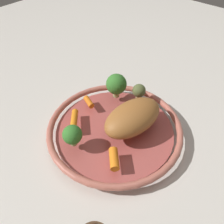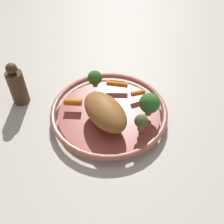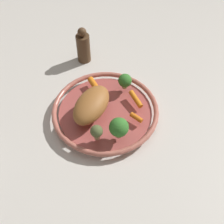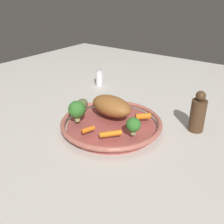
# 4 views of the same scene
# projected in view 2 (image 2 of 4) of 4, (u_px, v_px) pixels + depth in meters

# --- Properties ---
(ground_plane) EXTENTS (2.13, 2.13, 0.00)m
(ground_plane) POSITION_uv_depth(u_px,v_px,m) (109.00, 117.00, 0.80)
(ground_plane) COLOR beige
(serving_bowl) EXTENTS (0.35, 0.35, 0.04)m
(serving_bowl) POSITION_uv_depth(u_px,v_px,m) (109.00, 113.00, 0.79)
(serving_bowl) COLOR #A84C47
(serving_bowl) RESTS_ON ground_plane
(roast_chicken_piece) EXTENTS (0.18, 0.12, 0.07)m
(roast_chicken_piece) POSITION_uv_depth(u_px,v_px,m) (105.00, 111.00, 0.72)
(roast_chicken_piece) COLOR #9B5F2C
(roast_chicken_piece) RESTS_ON serving_bowl
(baby_carrot_near_rim) EXTENTS (0.05, 0.05, 0.02)m
(baby_carrot_near_rim) POSITION_uv_depth(u_px,v_px,m) (73.00, 102.00, 0.78)
(baby_carrot_near_rim) COLOR orange
(baby_carrot_near_rim) RESTS_ON serving_bowl
(baby_carrot_back) EXTENTS (0.06, 0.06, 0.02)m
(baby_carrot_back) POSITION_uv_depth(u_px,v_px,m) (117.00, 84.00, 0.84)
(baby_carrot_back) COLOR orange
(baby_carrot_back) RESTS_ON serving_bowl
(baby_carrot_center) EXTENTS (0.03, 0.05, 0.02)m
(baby_carrot_center) POSITION_uv_depth(u_px,v_px,m) (138.00, 93.00, 0.81)
(baby_carrot_center) COLOR orange
(baby_carrot_center) RESTS_ON serving_bowl
(broccoli_floret_large) EXTENTS (0.04, 0.04, 0.05)m
(broccoli_floret_large) POSITION_uv_depth(u_px,v_px,m) (141.00, 122.00, 0.70)
(broccoli_floret_large) COLOR tan
(broccoli_floret_large) RESTS_ON serving_bowl
(broccoli_floret_mid) EXTENTS (0.06, 0.06, 0.07)m
(broccoli_floret_mid) POSITION_uv_depth(u_px,v_px,m) (150.00, 103.00, 0.73)
(broccoli_floret_mid) COLOR #98A866
(broccoli_floret_mid) RESTS_ON serving_bowl
(broccoli_floret_small) EXTENTS (0.05, 0.05, 0.06)m
(broccoli_floret_small) POSITION_uv_depth(u_px,v_px,m) (95.00, 78.00, 0.82)
(broccoli_floret_small) COLOR #98A866
(broccoli_floret_small) RESTS_ON serving_bowl
(pepper_mill) EXTENTS (0.05, 0.05, 0.14)m
(pepper_mill) POSITION_uv_depth(u_px,v_px,m) (17.00, 86.00, 0.80)
(pepper_mill) COLOR #4C331E
(pepper_mill) RESTS_ON ground_plane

